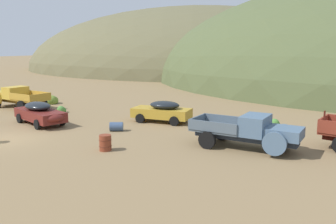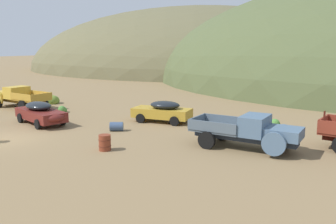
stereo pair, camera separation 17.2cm
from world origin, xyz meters
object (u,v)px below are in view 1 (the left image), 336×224
object	(u,v)px
truck_faded_yellow	(16,97)
car_mustard	(160,111)
truck_chalk_blue	(253,131)
oil_drum_foreground	(116,127)
oil_drum_spare	(105,143)
car_oxblood	(41,113)

from	to	relation	value
truck_faded_yellow	car_mustard	distance (m)	14.49
truck_chalk_blue	oil_drum_foreground	world-z (taller)	truck_chalk_blue
car_mustard	oil_drum_spare	world-z (taller)	car_mustard
oil_drum_spare	car_mustard	bearing A→B (deg)	96.02
car_oxblood	car_mustard	size ratio (longest dim) A/B	1.13
truck_faded_yellow	truck_chalk_blue	size ratio (longest dim) A/B	1.04
car_mustard	oil_drum_foreground	xyz separation A→B (m)	(-1.22, -3.80, -0.52)
oil_drum_spare	oil_drum_foreground	distance (m)	4.45
oil_drum_spare	truck_chalk_blue	bearing A→B (deg)	28.15
truck_faded_yellow	car_oxblood	distance (m)	8.47
truck_faded_yellow	car_oxblood	bearing A→B (deg)	157.42
car_oxblood	oil_drum_foreground	xyz separation A→B (m)	(5.93, 0.73, -0.52)
oil_drum_spare	oil_drum_foreground	xyz separation A→B (m)	(-2.03, 3.96, -0.13)
car_oxblood	truck_chalk_blue	bearing A→B (deg)	20.80
truck_chalk_blue	car_oxblood	bearing A→B (deg)	-174.33
oil_drum_foreground	truck_chalk_blue	bearing A→B (deg)	-1.48
truck_chalk_blue	oil_drum_spare	xyz separation A→B (m)	(-6.96, -3.73, -0.58)
oil_drum_foreground	truck_faded_yellow	bearing A→B (deg)	165.28
truck_chalk_blue	oil_drum_spare	world-z (taller)	truck_chalk_blue
car_oxblood	oil_drum_foreground	size ratio (longest dim) A/B	5.06
truck_faded_yellow	oil_drum_spare	size ratio (longest dim) A/B	7.30
truck_chalk_blue	oil_drum_foreground	bearing A→B (deg)	-177.73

